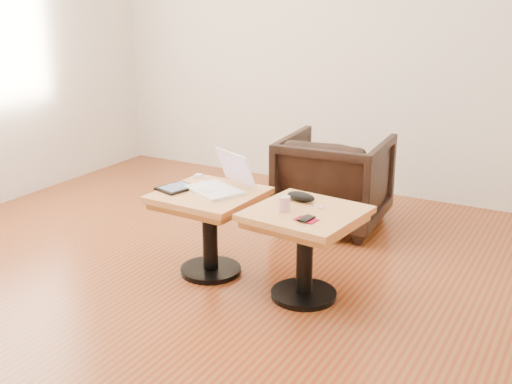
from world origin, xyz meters
The scene contains 11 objects.
room_shell centered at (0.00, 0.00, 1.35)m, with size 4.52×4.52×2.71m.
side_table_left centered at (-0.05, 0.20, 0.39)m, with size 0.60×0.60×0.52m.
side_table_right centered at (0.59, 0.18, 0.39)m, with size 0.63×0.63×0.52m.
laptop centered at (0.00, 0.27, 0.56)m, with size 0.43×0.43×0.23m.
tablet centered at (-0.25, 0.15, 0.53)m, with size 0.22×0.25×0.02m.
charging_adapter centered at (-0.26, 0.41, 0.53)m, with size 0.04×0.04×0.03m, color white.
glasses_case centered at (0.50, 0.31, 0.55)m, with size 0.18×0.08×0.06m, color black.
striped_cup centered at (0.50, 0.11, 0.56)m, with size 0.07×0.07×0.08m, color #C45B7E.
earbuds_tangle centered at (0.63, 0.26, 0.53)m, with size 0.08×0.05×0.01m.
phone_on_sleeve centered at (0.66, 0.04, 0.53)m, with size 0.12×0.11×0.01m.
armchair centered at (0.29, 1.33, 0.34)m, with size 0.72×0.74×0.67m, color black.
Camera 1 is at (1.95, -2.82, 1.68)m, focal length 45.00 mm.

